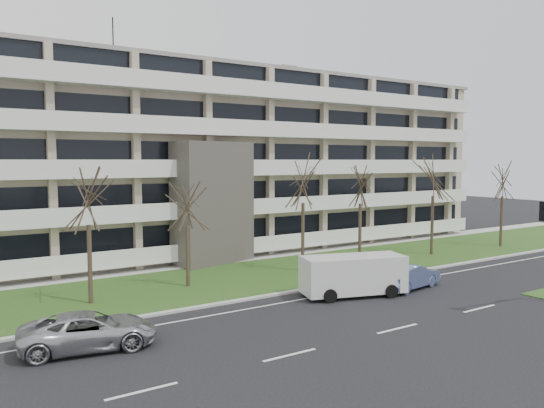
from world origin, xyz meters
TOP-DOWN VIEW (x-y plane):
  - ground at (0.00, 0.00)m, footprint 160.00×160.00m
  - grass_verge at (0.00, 13.00)m, footprint 90.00×10.00m
  - curb at (0.00, 8.00)m, footprint 90.00×0.35m
  - sidewalk at (0.00, 18.50)m, footprint 90.00×2.00m
  - lane_edge_line at (0.00, 6.50)m, footprint 90.00×0.12m
  - apartment_building at (-0.01, 25.32)m, footprint 60.50×15.10m
  - silver_pickup at (-12.43, 5.05)m, footprint 5.77×3.45m
  - blue_sedan at (6.23, 5.00)m, footprint 4.81×2.36m
  - white_van at (2.38, 5.58)m, footprint 6.22×3.77m
  - tree_2 at (-10.63, 11.90)m, footprint 3.80×3.80m
  - tree_3 at (-4.70, 12.58)m, footprint 3.33×3.33m
  - tree_4 at (3.81, 12.43)m, footprint 4.23×4.23m
  - tree_5 at (9.09, 12.44)m, footprint 3.98×3.98m
  - tree_6 at (16.38, 11.87)m, footprint 4.28×4.28m
  - tree_7 at (24.76, 11.25)m, footprint 4.00×4.00m

SIDE VIEW (x-z plane):
  - ground at x=0.00m, z-range 0.00..0.00m
  - lane_edge_line at x=0.00m, z-range 0.00..0.01m
  - grass_verge at x=0.00m, z-range 0.00..0.06m
  - sidewalk at x=0.00m, z-range 0.00..0.08m
  - curb at x=0.00m, z-range 0.00..0.12m
  - silver_pickup at x=-12.43m, z-range 0.00..1.50m
  - blue_sedan at x=6.23m, z-range 0.00..1.52m
  - white_van at x=2.38m, z-range 0.22..2.49m
  - tree_3 at x=-4.70m, z-range 1.84..8.50m
  - tree_2 at x=-10.63m, z-range 2.11..9.72m
  - tree_5 at x=9.09m, z-range 2.21..10.17m
  - tree_7 at x=24.76m, z-range 2.22..10.21m
  - tree_4 at x=3.81m, z-range 2.35..10.82m
  - tree_6 at x=16.38m, z-range 2.38..10.94m
  - apartment_building at x=-0.01m, z-range -1.76..16.99m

